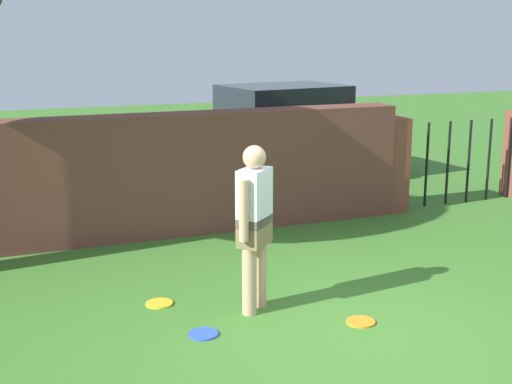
{
  "coord_description": "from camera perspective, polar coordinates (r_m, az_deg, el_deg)",
  "views": [
    {
      "loc": [
        -2.89,
        -4.93,
        2.66
      ],
      "look_at": [
        -0.29,
        1.67,
        1.0
      ],
      "focal_mm": 48.78,
      "sensor_mm": 36.0,
      "label": 1
    }
  ],
  "objects": [
    {
      "name": "fence_gate",
      "position": [
        11.26,
        16.28,
        2.61
      ],
      "size": [
        2.93,
        0.44,
        1.4
      ],
      "color": "brown",
      "rests_on": "ground"
    },
    {
      "name": "frisbee_orange",
      "position": [
        6.65,
        8.57,
        -10.48
      ],
      "size": [
        0.27,
        0.27,
        0.02
      ],
      "primitive_type": "cylinder",
      "color": "orange",
      "rests_on": "ground"
    },
    {
      "name": "frisbee_blue",
      "position": [
        6.35,
        -4.37,
        -11.54
      ],
      "size": [
        0.27,
        0.27,
        0.02
      ],
      "primitive_type": "cylinder",
      "color": "blue",
      "rests_on": "ground"
    },
    {
      "name": "ground_plane",
      "position": [
        6.3,
        8.25,
        -11.94
      ],
      "size": [
        40.0,
        40.0,
        0.0
      ],
      "primitive_type": "plane",
      "color": "#3D7528"
    },
    {
      "name": "car",
      "position": [
        12.31,
        2.22,
        4.76
      ],
      "size": [
        4.4,
        2.39,
        1.72
      ],
      "rotation": [
        0.0,
        0.0,
        3.29
      ],
      "color": "navy",
      "rests_on": "ground"
    },
    {
      "name": "person",
      "position": [
        6.58,
        -0.14,
        -2.38
      ],
      "size": [
        0.42,
        0.41,
        1.62
      ],
      "rotation": [
        0.0,
        0.0,
        -2.39
      ],
      "color": "tan",
      "rests_on": "ground"
    },
    {
      "name": "brick_wall",
      "position": [
        9.04,
        -12.17,
        1.01
      ],
      "size": [
        8.18,
        0.5,
        1.6
      ],
      "primitive_type": "cube",
      "color": "brown",
      "rests_on": "ground"
    },
    {
      "name": "frisbee_yellow",
      "position": [
        7.05,
        -7.94,
        -9.04
      ],
      "size": [
        0.27,
        0.27,
        0.02
      ],
      "primitive_type": "cylinder",
      "color": "yellow",
      "rests_on": "ground"
    }
  ]
}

